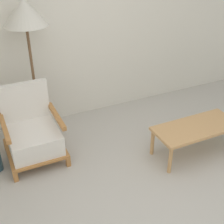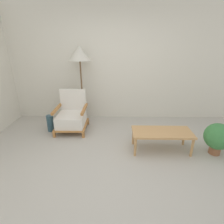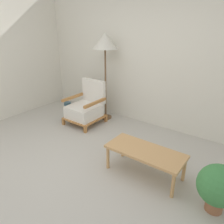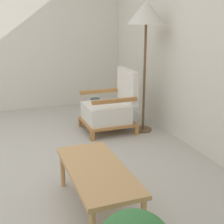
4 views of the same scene
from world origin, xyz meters
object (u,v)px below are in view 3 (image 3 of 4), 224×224
vase (68,110)px  potted_plant (218,186)px  coffee_table (145,153)px  floor_lamp (105,43)px  armchair (86,108)px

vase → potted_plant: 3.26m
coffee_table → floor_lamp: bearing=143.1°
coffee_table → potted_plant: size_ratio=1.83×
vase → potted_plant: (3.16, -0.79, 0.15)m
potted_plant → armchair: bearing=162.4°
armchair → coffee_table: (1.77, -0.77, 0.01)m
armchair → vase: size_ratio=2.37×
floor_lamp → potted_plant: (2.52, -1.29, -1.23)m
floor_lamp → vase: size_ratio=4.85×
floor_lamp → vase: (-0.64, -0.50, -1.38)m
floor_lamp → armchair: bearing=-112.3°
floor_lamp → coffee_table: (1.60, -1.20, -1.22)m
armchair → coffee_table: size_ratio=0.83×
armchair → potted_plant: bearing=-17.6°
potted_plant → coffee_table: bearing=174.4°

